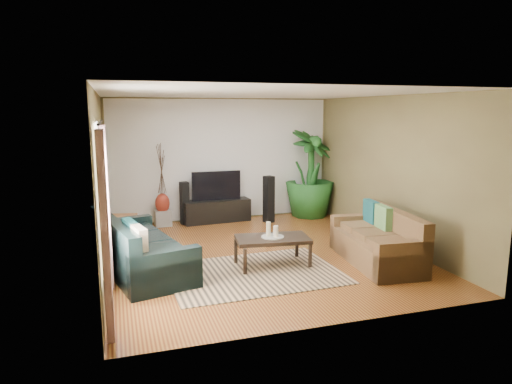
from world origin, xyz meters
name	(u,v)px	position (x,y,z in m)	size (l,w,h in m)	color
floor	(259,254)	(0.00, 0.00, 0.00)	(5.50, 5.50, 0.00)	#945C26
ceiling	(260,94)	(0.00, 0.00, 2.70)	(5.50, 5.50, 0.00)	white
wall_back	(222,160)	(0.00, 2.75, 1.35)	(5.00, 5.00, 0.00)	brown
wall_front	(336,210)	(0.00, -2.75, 1.35)	(5.00, 5.00, 0.00)	brown
wall_left	(102,183)	(-2.50, 0.00, 1.35)	(5.50, 5.50, 0.00)	brown
wall_right	(390,170)	(2.50, 0.00, 1.35)	(5.50, 5.50, 0.00)	brown
backwall_panel	(222,160)	(0.00, 2.74, 1.35)	(4.90, 4.90, 0.00)	white
window_pane	(100,200)	(-2.48, -1.60, 1.40)	(1.80, 1.80, 0.00)	white
curtain_near	(105,237)	(-2.43, -2.35, 1.15)	(0.08, 0.35, 2.20)	gray
curtain_far	(107,207)	(-2.43, -0.85, 1.15)	(0.08, 0.35, 2.20)	gray
curtain_rod	(100,122)	(-2.43, -1.60, 2.30)	(0.03, 0.03, 1.90)	black
sofa_left	(141,243)	(-1.97, -0.20, 0.42)	(2.33, 1.00, 0.85)	black
sofa_right	(376,237)	(1.66, -0.97, 0.42)	(1.88, 0.84, 0.85)	brown
area_rug	(254,273)	(-0.37, -0.88, 0.01)	(2.56, 1.81, 0.01)	tan
coffee_table	(272,251)	(0.02, -0.62, 0.23)	(1.14, 0.62, 0.47)	black
candle_tray	(273,237)	(0.02, -0.62, 0.47)	(0.35, 0.35, 0.02)	gray
candle_tall	(268,229)	(-0.04, -0.59, 0.60)	(0.07, 0.07, 0.23)	beige
candle_mid	(276,231)	(0.06, -0.66, 0.57)	(0.07, 0.07, 0.18)	beige
candle_short	(275,230)	(0.09, -0.56, 0.55)	(0.07, 0.07, 0.14)	white
tv_stand	(217,211)	(-0.19, 2.50, 0.24)	(1.47, 0.44, 0.49)	black
television	(216,186)	(-0.19, 2.50, 0.81)	(1.08, 0.06, 0.64)	black
speaker_left	(185,203)	(-0.89, 2.50, 0.46)	(0.17, 0.18, 0.92)	black
speaker_right	(269,199)	(0.89, 2.11, 0.51)	(0.18, 0.21, 1.03)	black
potted_plant	(310,173)	(2.00, 2.40, 1.00)	(1.12, 1.12, 2.00)	#1B531C
plant_pot	(309,210)	(2.00, 2.40, 0.14)	(0.37, 0.37, 0.29)	black
pedestal	(163,218)	(-1.37, 2.50, 0.17)	(0.33, 0.33, 0.33)	gray
vase	(162,203)	(-1.37, 2.50, 0.49)	(0.31, 0.31, 0.43)	maroon
side_table	(121,232)	(-2.25, 1.14, 0.28)	(0.53, 0.53, 0.56)	#985F31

